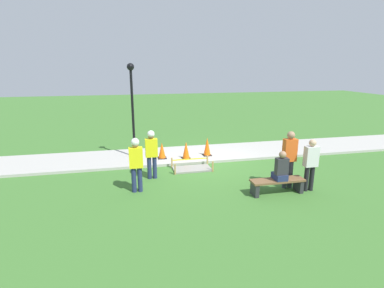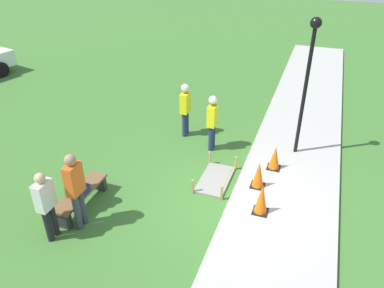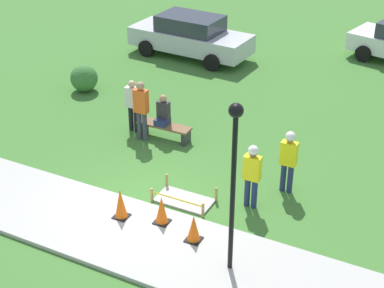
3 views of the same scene
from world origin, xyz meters
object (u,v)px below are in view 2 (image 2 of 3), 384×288
traffic_cone_sidewalk_edge (275,158)px  bystander_in_gray_shirt (46,203)px  park_bench (81,196)px  worker_supervisor (185,106)px  traffic_cone_near_patch (262,199)px  lamppost_near (309,68)px  person_seated_on_bench (74,180)px  bystander_in_orange_shirt (75,187)px  traffic_cone_far_patch (259,175)px  worker_assistant (212,119)px

traffic_cone_sidewalk_edge → bystander_in_gray_shirt: (-4.00, 3.94, 0.49)m
traffic_cone_sidewalk_edge → park_bench: (-2.96, 3.94, -0.11)m
traffic_cone_sidewalk_edge → worker_supervisor: worker_supervisor is taller
traffic_cone_near_patch → worker_supervisor: (2.98, 2.91, 0.51)m
traffic_cone_near_patch → lamppost_near: bearing=-8.7°
person_seated_on_bench → bystander_in_orange_shirt: (-0.47, -0.40, 0.23)m
park_bench → worker_supervisor: size_ratio=0.97×
bystander_in_orange_shirt → bystander_in_gray_shirt: size_ratio=1.12×
traffic_cone_far_patch → person_seated_on_bench: person_seated_on_bench is taller
bystander_in_gray_shirt → lamppost_near: 6.90m
bystander_in_orange_shirt → lamppost_near: 6.27m
person_seated_on_bench → bystander_in_orange_shirt: bearing=-140.0°
traffic_cone_far_patch → lamppost_near: size_ratio=0.19×
traffic_cone_near_patch → bystander_in_orange_shirt: (-1.62, 3.59, 0.56)m
traffic_cone_far_patch → worker_assistant: (1.50, 1.64, 0.53)m
traffic_cone_sidewalk_edge → lamppost_near: size_ratio=0.17×
park_bench → bystander_in_gray_shirt: bystander_in_gray_shirt is taller
traffic_cone_far_patch → bystander_in_gray_shirt: (-3.06, 3.70, 0.47)m
worker_supervisor → worker_assistant: 1.15m
traffic_cone_near_patch → bystander_in_orange_shirt: bearing=114.3°
person_seated_on_bench → worker_supervisor: bearing=-14.7°
traffic_cone_far_patch → worker_supervisor: size_ratio=0.41×
person_seated_on_bench → lamppost_near: 6.27m
traffic_cone_near_patch → person_seated_on_bench: person_seated_on_bench is taller
traffic_cone_sidewalk_edge → park_bench: traffic_cone_sidewalk_edge is taller
worker_assistant → lamppost_near: size_ratio=0.45×
traffic_cone_far_patch → lamppost_near: bearing=-19.1°
traffic_cone_far_patch → person_seated_on_bench: bearing=119.1°
park_bench → lamppost_near: (4.02, -4.38, 2.23)m
traffic_cone_far_patch → person_seated_on_bench: size_ratio=0.77×
bystander_in_gray_shirt → lamppost_near: (5.06, -4.39, 1.64)m
traffic_cone_far_patch → person_seated_on_bench: 4.30m
bystander_in_orange_shirt → lamppost_near: bearing=-41.6°
park_bench → worker_supervisor: bearing=-14.2°
traffic_cone_sidewalk_edge → worker_supervisor: (1.11, 2.91, 0.56)m
worker_supervisor → worker_assistant: worker_supervisor is taller
bystander_in_orange_shirt → bystander_in_gray_shirt: (-0.51, 0.35, -0.12)m
person_seated_on_bench → worker_assistant: 4.15m
worker_supervisor → lamppost_near: size_ratio=0.45×
bystander_in_gray_shirt → traffic_cone_near_patch: bearing=-61.6°
traffic_cone_near_patch → traffic_cone_far_patch: bearing=14.7°
traffic_cone_sidewalk_edge → worker_supervisor: bearing=69.2°
bystander_in_orange_shirt → bystander_in_gray_shirt: bearing=145.4°
traffic_cone_far_patch → worker_supervisor: 3.40m
person_seated_on_bench → traffic_cone_near_patch: bearing=-74.0°
worker_supervisor → bystander_in_gray_shirt: bearing=168.5°
traffic_cone_near_patch → traffic_cone_sidewalk_edge: 1.87m
traffic_cone_sidewalk_edge → person_seated_on_bench: (-3.02, 3.99, 0.38)m
traffic_cone_sidewalk_edge → lamppost_near: bearing=-22.8°
worker_supervisor → lamppost_near: 3.70m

